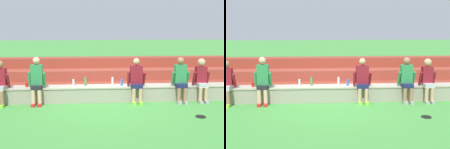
{
  "view_description": "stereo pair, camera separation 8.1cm",
  "coord_description": "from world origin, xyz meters",
  "views": [
    {
      "loc": [
        -0.54,
        -8.15,
        2.25
      ],
      "look_at": [
        0.09,
        0.26,
        0.82
      ],
      "focal_mm": 45.37,
      "sensor_mm": 36.0,
      "label": 1
    },
    {
      "loc": [
        -0.46,
        -8.15,
        2.25
      ],
      "look_at": [
        0.09,
        0.26,
        0.82
      ],
      "focal_mm": 45.37,
      "sensor_mm": 36.0,
      "label": 2
    }
  ],
  "objects": [
    {
      "name": "ground_plane",
      "position": [
        0.0,
        0.0,
        0.0
      ],
      "size": [
        80.0,
        80.0,
        0.0
      ],
      "primitive_type": "plane",
      "color": "#428E3D"
    },
    {
      "name": "stone_seating_wall",
      "position": [
        0.0,
        0.26,
        0.25
      ],
      "size": [
        8.73,
        0.56,
        0.47
      ],
      "color": "gray",
      "rests_on": "ground"
    },
    {
      "name": "brick_bleachers",
      "position": [
        0.0,
        2.14,
        0.42
      ],
      "size": [
        9.78,
        2.13,
        1.08
      ],
      "color": "brown",
      "rests_on": "ground"
    },
    {
      "name": "person_far_left",
      "position": [
        -3.14,
        -0.03,
        0.68
      ],
      "size": [
        0.5,
        0.54,
        1.29
      ],
      "color": "#996B4C",
      "rests_on": "ground"
    },
    {
      "name": "person_left_of_center",
      "position": [
        -2.11,
        -0.02,
        0.73
      ],
      "size": [
        0.51,
        0.47,
        1.39
      ],
      "color": "#DBAD89",
      "rests_on": "ground"
    },
    {
      "name": "person_center",
      "position": [
        0.8,
        -0.01,
        0.7
      ],
      "size": [
        0.54,
        0.49,
        1.33
      ],
      "color": "tan",
      "rests_on": "ground"
    },
    {
      "name": "person_right_of_center",
      "position": [
        2.13,
        -0.03,
        0.71
      ],
      "size": [
        0.52,
        0.5,
        1.35
      ],
      "color": "#996B4C",
      "rests_on": "ground"
    },
    {
      "name": "person_far_right",
      "position": [
        2.77,
        -0.02,
        0.7
      ],
      "size": [
        0.5,
        0.52,
        1.31
      ],
      "color": "tan",
      "rests_on": "ground"
    },
    {
      "name": "water_bottle_near_left",
      "position": [
        -1.08,
        0.24,
        0.59
      ],
      "size": [
        0.06,
        0.06,
        0.25
      ],
      "color": "silver",
      "rests_on": "stone_seating_wall"
    },
    {
      "name": "water_bottle_center_gap",
      "position": [
        -0.72,
        0.32,
        0.6
      ],
      "size": [
        0.06,
        0.06,
        0.28
      ],
      "color": "green",
      "rests_on": "stone_seating_wall"
    },
    {
      "name": "water_bottle_near_right",
      "position": [
        0.1,
        0.28,
        0.6
      ],
      "size": [
        0.07,
        0.07,
        0.26
      ],
      "color": "silver",
      "rests_on": "stone_seating_wall"
    },
    {
      "name": "water_bottle_mid_right",
      "position": [
        0.39,
        0.26,
        0.57
      ],
      "size": [
        0.07,
        0.07,
        0.21
      ],
      "color": "blue",
      "rests_on": "stone_seating_wall"
    },
    {
      "name": "plastic_cup_left_end",
      "position": [
        -2.46,
        0.26,
        0.53
      ],
      "size": [
        0.09,
        0.09,
        0.13
      ],
      "primitive_type": "cylinder",
      "color": "red",
      "rests_on": "stone_seating_wall"
    },
    {
      "name": "frisbee",
      "position": [
        2.2,
        -1.5,
        0.01
      ],
      "size": [
        0.26,
        0.26,
        0.02
      ],
      "primitive_type": "cylinder",
      "color": "black",
      "rests_on": "ground"
    }
  ]
}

